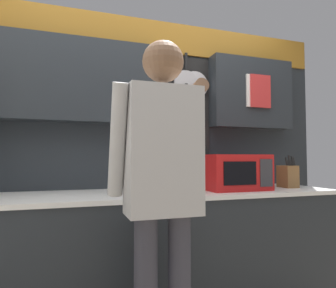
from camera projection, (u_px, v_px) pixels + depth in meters
base_cabinet_counter at (168, 257)px, 2.14m from camera, size 2.53×0.67×0.93m
back_wall_unit at (156, 127)px, 2.47m from camera, size 3.10×0.23×2.33m
microwave at (233, 172)px, 2.30m from camera, size 0.47×0.37×0.27m
knife_block at (288, 176)px, 2.46m from camera, size 0.12×0.16×0.26m
utensil_crock at (159, 180)px, 2.11m from camera, size 0.12×0.12×0.35m
person at (162, 176)px, 1.57m from camera, size 0.54×0.70×1.80m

